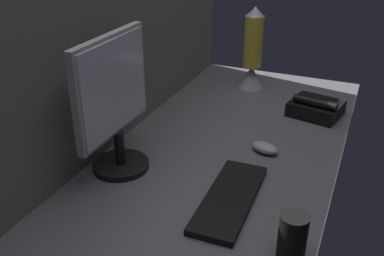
{
  "coord_description": "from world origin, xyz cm",
  "views": [
    {
      "loc": [
        -119.47,
        -43.98,
        74.95
      ],
      "look_at": [
        -7.28,
        0.0,
        14.0
      ],
      "focal_mm": 41.04,
      "sensor_mm": 36.0,
      "label": 1
    }
  ],
  "objects": [
    {
      "name": "mug_black_travel",
      "position": [
        -36.49,
        -33.9,
        5.92
      ],
      "size": [
        6.88,
        6.88,
        11.85
      ],
      "color": "black",
      "rests_on": "ground_plane"
    },
    {
      "name": "cubicle_wall_back",
      "position": [
        0.0,
        37.5,
        35.36
      ],
      "size": [
        180.0,
        5.0,
        70.72
      ],
      "color": "slate",
      "rests_on": "ground_plane"
    },
    {
      "name": "keyboard",
      "position": [
        -21.59,
        -13.47,
        1.0
      ],
      "size": [
        37.39,
        14.16,
        2.0
      ],
      "primitive_type": "cube",
      "rotation": [
        0.0,
        0.0,
        0.03
      ],
      "color": "black",
      "rests_on": "ground_plane"
    },
    {
      "name": "lava_lamp",
      "position": [
        65.86,
        6.33,
        15.53
      ],
      "size": [
        11.31,
        11.31,
        37.02
      ],
      "color": "#A5A5AD",
      "rests_on": "ground_plane"
    },
    {
      "name": "ground_plane",
      "position": [
        0.0,
        0.0,
        -1.5
      ],
      "size": [
        180.0,
        80.0,
        3.0
      ],
      "primitive_type": "cube",
      "color": "#515156"
    },
    {
      "name": "desk_phone",
      "position": [
        46.8,
        -26.14,
        3.19
      ],
      "size": [
        20.54,
        22.08,
        8.8
      ],
      "color": "black",
      "rests_on": "ground_plane"
    },
    {
      "name": "mouse",
      "position": [
        9.49,
        -15.42,
        1.7
      ],
      "size": [
        8.02,
        10.77,
        3.4
      ],
      "primitive_type": "ellipsoid",
      "rotation": [
        0.0,
        0.0,
        -0.28
      ],
      "color": "#99999E",
      "rests_on": "ground_plane"
    },
    {
      "name": "monitor",
      "position": [
        -18.19,
        25.11,
        23.17
      ],
      "size": [
        35.12,
        18.0,
        43.08
      ],
      "color": "black",
      "rests_on": "ground_plane"
    }
  ]
}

